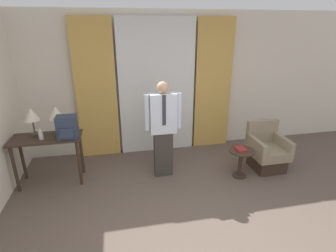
{
  "coord_description": "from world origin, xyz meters",
  "views": [
    {
      "loc": [
        -0.8,
        -2.06,
        2.41
      ],
      "look_at": [
        -0.02,
        1.69,
        0.94
      ],
      "focal_mm": 28.0,
      "sensor_mm": 36.0,
      "label": 1
    }
  ],
  "objects_px": {
    "table_lamp_right": "(56,114)",
    "bottle_near_edge": "(41,135)",
    "desk": "(48,146)",
    "side_table": "(241,158)",
    "backpack": "(67,127)",
    "book": "(241,149)",
    "person": "(163,127)",
    "armchair": "(267,152)",
    "table_lamp_left": "(31,115)"
  },
  "relations": [
    {
      "from": "table_lamp_right",
      "to": "bottle_near_edge",
      "type": "xyz_separation_m",
      "value": [
        -0.23,
        -0.18,
        -0.26
      ]
    },
    {
      "from": "desk",
      "to": "side_table",
      "type": "height_order",
      "value": "desk"
    },
    {
      "from": "backpack",
      "to": "side_table",
      "type": "relative_size",
      "value": 0.71
    },
    {
      "from": "desk",
      "to": "side_table",
      "type": "bearing_deg",
      "value": -8.9
    },
    {
      "from": "desk",
      "to": "book",
      "type": "bearing_deg",
      "value": -8.7
    },
    {
      "from": "side_table",
      "to": "book",
      "type": "height_order",
      "value": "book"
    },
    {
      "from": "table_lamp_right",
      "to": "book",
      "type": "distance_m",
      "value": 3.01
    },
    {
      "from": "person",
      "to": "book",
      "type": "xyz_separation_m",
      "value": [
        1.24,
        -0.33,
        -0.37
      ]
    },
    {
      "from": "desk",
      "to": "table_lamp_right",
      "type": "bearing_deg",
      "value": 31.47
    },
    {
      "from": "armchair",
      "to": "book",
      "type": "height_order",
      "value": "armchair"
    },
    {
      "from": "table_lamp_left",
      "to": "side_table",
      "type": "relative_size",
      "value": 0.91
    },
    {
      "from": "armchair",
      "to": "book",
      "type": "relative_size",
      "value": 3.97
    },
    {
      "from": "table_lamp_left",
      "to": "armchair",
      "type": "bearing_deg",
      "value": -5.9
    },
    {
      "from": "bottle_near_edge",
      "to": "person",
      "type": "height_order",
      "value": "person"
    },
    {
      "from": "backpack",
      "to": "side_table",
      "type": "height_order",
      "value": "backpack"
    },
    {
      "from": "table_lamp_right",
      "to": "armchair",
      "type": "relative_size",
      "value": 0.55
    },
    {
      "from": "armchair",
      "to": "book",
      "type": "xyz_separation_m",
      "value": [
        -0.61,
        -0.18,
        0.2
      ]
    },
    {
      "from": "desk",
      "to": "table_lamp_right",
      "type": "xyz_separation_m",
      "value": [
        0.18,
        0.11,
        0.48
      ]
    },
    {
      "from": "bottle_near_edge",
      "to": "person",
      "type": "bearing_deg",
      "value": -2.08
    },
    {
      "from": "bottle_near_edge",
      "to": "armchair",
      "type": "xyz_separation_m",
      "value": [
        3.73,
        -0.21,
        -0.56
      ]
    },
    {
      "from": "backpack",
      "to": "side_table",
      "type": "xyz_separation_m",
      "value": [
        2.73,
        -0.37,
        -0.63
      ]
    },
    {
      "from": "desk",
      "to": "bottle_near_edge",
      "type": "height_order",
      "value": "bottle_near_edge"
    },
    {
      "from": "desk",
      "to": "bottle_near_edge",
      "type": "distance_m",
      "value": 0.24
    },
    {
      "from": "table_lamp_left",
      "to": "backpack",
      "type": "bearing_deg",
      "value": -22.4
    },
    {
      "from": "table_lamp_right",
      "to": "side_table",
      "type": "relative_size",
      "value": 0.91
    },
    {
      "from": "side_table",
      "to": "table_lamp_left",
      "type": "bearing_deg",
      "value": 169.7
    },
    {
      "from": "table_lamp_right",
      "to": "person",
      "type": "height_order",
      "value": "person"
    },
    {
      "from": "table_lamp_left",
      "to": "backpack",
      "type": "relative_size",
      "value": 1.27
    },
    {
      "from": "desk",
      "to": "person",
      "type": "xyz_separation_m",
      "value": [
        1.83,
        -0.14,
        0.23
      ]
    },
    {
      "from": "armchair",
      "to": "side_table",
      "type": "bearing_deg",
      "value": -161.97
    },
    {
      "from": "desk",
      "to": "table_lamp_right",
      "type": "height_order",
      "value": "table_lamp_right"
    },
    {
      "from": "bottle_near_edge",
      "to": "armchair",
      "type": "bearing_deg",
      "value": -3.29
    },
    {
      "from": "bottle_near_edge",
      "to": "backpack",
      "type": "xyz_separation_m",
      "value": [
        0.4,
        -0.03,
        0.1
      ]
    },
    {
      "from": "table_lamp_left",
      "to": "armchair",
      "type": "height_order",
      "value": "table_lamp_left"
    },
    {
      "from": "backpack",
      "to": "bottle_near_edge",
      "type": "bearing_deg",
      "value": 175.15
    },
    {
      "from": "desk",
      "to": "backpack",
      "type": "relative_size",
      "value": 2.97
    },
    {
      "from": "backpack",
      "to": "armchair",
      "type": "distance_m",
      "value": 3.4
    },
    {
      "from": "desk",
      "to": "bottle_near_edge",
      "type": "xyz_separation_m",
      "value": [
        -0.05,
        -0.07,
        0.22
      ]
    },
    {
      "from": "table_lamp_left",
      "to": "side_table",
      "type": "bearing_deg",
      "value": -10.3
    },
    {
      "from": "desk",
      "to": "table_lamp_left",
      "type": "distance_m",
      "value": 0.52
    },
    {
      "from": "armchair",
      "to": "desk",
      "type": "bearing_deg",
      "value": 175.51
    },
    {
      "from": "desk",
      "to": "armchair",
      "type": "xyz_separation_m",
      "value": [
        3.68,
        -0.29,
        -0.34
      ]
    },
    {
      "from": "desk",
      "to": "backpack",
      "type": "xyz_separation_m",
      "value": [
        0.35,
        -0.11,
        0.32
      ]
    },
    {
      "from": "table_lamp_right",
      "to": "book",
      "type": "height_order",
      "value": "table_lamp_right"
    },
    {
      "from": "person",
      "to": "table_lamp_left",
      "type": "bearing_deg",
      "value": 172.82
    },
    {
      "from": "table_lamp_left",
      "to": "side_table",
      "type": "height_order",
      "value": "table_lamp_left"
    },
    {
      "from": "table_lamp_left",
      "to": "table_lamp_right",
      "type": "height_order",
      "value": "same"
    },
    {
      "from": "table_lamp_left",
      "to": "desk",
      "type": "bearing_deg",
      "value": -31.47
    },
    {
      "from": "desk",
      "to": "book",
      "type": "relative_size",
      "value": 5.07
    },
    {
      "from": "book",
      "to": "armchair",
      "type": "bearing_deg",
      "value": 16.56
    }
  ]
}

